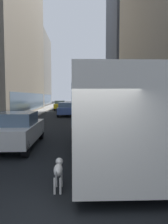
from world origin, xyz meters
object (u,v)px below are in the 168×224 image
at_px(car_blue_hatchback, 66,109).
at_px(car_yellow_taxi, 60,105).
at_px(car_white_van, 16,129).
at_px(car_grey_wagon, 99,109).
at_px(transit_bus, 102,109).
at_px(dalmatian_dog, 58,169).
at_px(car_black_suv, 82,104).

relative_size(car_blue_hatchback, car_yellow_taxi, 1.01).
height_order(car_white_van, car_grey_wagon, same).
relative_size(transit_bus, dalmatian_dog, 11.98).
xyz_separation_m(car_yellow_taxi, dalmatian_dog, (2.35, -32.03, -0.31)).
bearing_deg(car_black_suv, dalmatian_dog, -92.60).
distance_m(transit_bus, car_grey_wagon, 16.18).
bearing_deg(car_blue_hatchback, dalmatian_dog, -87.90).
bearing_deg(transit_bus, dalmatian_dog, -110.07).
relative_size(car_white_van, dalmatian_dog, 4.65).
relative_size(transit_bus, car_grey_wagon, 2.88).
xyz_separation_m(car_white_van, car_blue_hatchback, (1.60, 15.85, 0.00)).
relative_size(car_black_suv, dalmatian_dog, 4.49).
bearing_deg(dalmatian_dog, car_grey_wagon, 81.04).
distance_m(car_grey_wagon, dalmatian_dog, 20.83).
height_order(car_blue_hatchback, dalmatian_dog, car_blue_hatchback).
distance_m(car_yellow_taxi, dalmatian_dog, 32.11).
xyz_separation_m(car_blue_hatchback, dalmatian_dog, (0.75, -20.54, -0.31)).
bearing_deg(car_white_van, transit_bus, -2.66).
bearing_deg(car_blue_hatchback, car_grey_wagon, 0.46).
height_order(car_blue_hatchback, car_yellow_taxi, same).
distance_m(transit_bus, car_white_van, 4.12).
relative_size(transit_bus, car_black_suv, 2.67).
distance_m(car_yellow_taxi, car_grey_wagon, 12.75).
bearing_deg(car_white_van, car_grey_wagon, 70.58).
distance_m(car_white_van, car_blue_hatchback, 15.93).
relative_size(car_yellow_taxi, car_grey_wagon, 1.19).
bearing_deg(transit_bus, car_grey_wagon, 84.31).
bearing_deg(car_white_van, car_yellow_taxi, 90.00).
relative_size(car_white_van, car_blue_hatchback, 0.94).
bearing_deg(car_yellow_taxi, transit_bus, -81.73).
distance_m(car_black_suv, dalmatian_dog, 36.26).
height_order(transit_bus, car_white_van, transit_bus).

